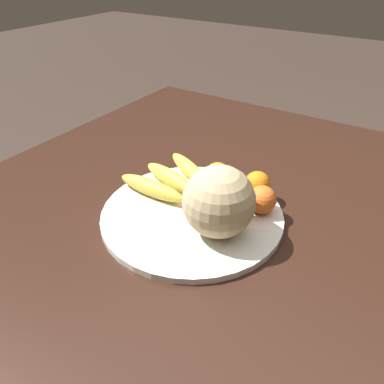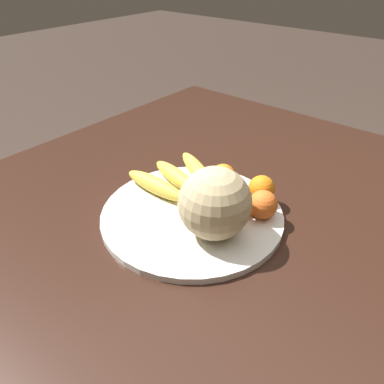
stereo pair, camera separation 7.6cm
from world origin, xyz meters
name	(u,v)px [view 1 (the left image)]	position (x,y,z in m)	size (l,w,h in m)	color
ground_plane	(209,383)	(0.00, 0.00, 0.00)	(12.00, 12.00, 0.00)	#382B23
kitchen_table	(216,234)	(0.00, 0.00, 0.65)	(1.21, 1.15, 0.75)	black
fruit_bowl	(192,214)	(0.08, -0.02, 0.76)	(0.38, 0.38, 0.01)	silver
melon	(219,202)	(0.10, 0.06, 0.83)	(0.14, 0.14, 0.14)	tan
banana_bunch	(171,179)	(0.02, -0.11, 0.78)	(0.19, 0.20, 0.04)	#473819
orange_front_left	(235,194)	(0.01, 0.05, 0.79)	(0.06, 0.06, 0.06)	orange
orange_front_right	(218,175)	(-0.04, -0.02, 0.79)	(0.06, 0.06, 0.06)	orange
orange_mid_center	(214,187)	(0.01, -0.01, 0.79)	(0.06, 0.06, 0.06)	orange
orange_back_left	(262,199)	(0.00, 0.10, 0.79)	(0.06, 0.06, 0.06)	orange
orange_back_right	(257,184)	(-0.05, 0.07, 0.79)	(0.06, 0.06, 0.06)	orange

